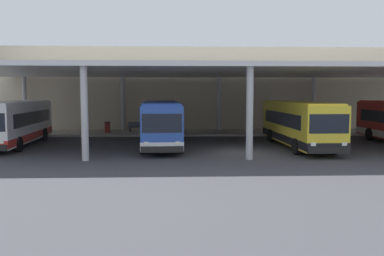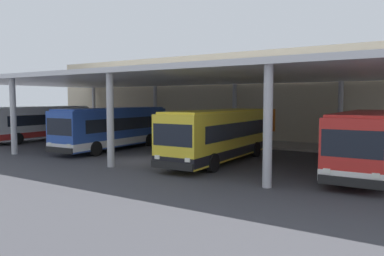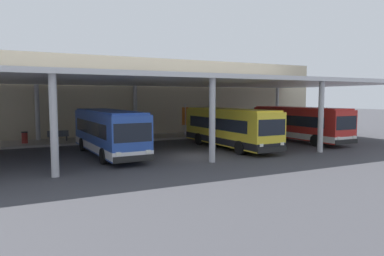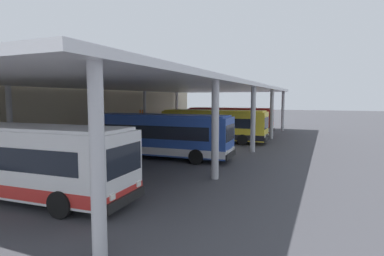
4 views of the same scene
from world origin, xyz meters
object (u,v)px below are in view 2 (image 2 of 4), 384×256
(bench_waiting, at_px, (158,131))
(trash_bin, at_px, (134,130))
(bus_second_bay, at_px, (114,128))
(banner_sign, at_px, (271,122))
(bus_nearest_bay, at_px, (39,123))
(bus_middle_bay, at_px, (220,135))
(bus_far_bay, at_px, (367,141))

(bench_waiting, height_order, trash_bin, trash_bin)
(bench_waiting, distance_m, trash_bin, 2.75)
(bus_second_bay, distance_m, banner_sign, 12.45)
(bus_nearest_bay, bearing_deg, bench_waiting, 44.03)
(bus_nearest_bay, relative_size, bench_waiting, 5.92)
(bus_second_bay, relative_size, bus_middle_bay, 1.01)
(trash_bin, bearing_deg, bus_second_bay, -57.93)
(bus_nearest_bay, xyz_separation_m, bench_waiting, (8.00, 7.73, -0.99))
(bus_middle_bay, height_order, banner_sign, banner_sign)
(bus_nearest_bay, relative_size, bus_second_bay, 1.00)
(bus_nearest_bay, height_order, bus_middle_bay, same)
(bus_middle_bay, relative_size, bus_far_bay, 1.00)
(bench_waiting, bearing_deg, bus_nearest_bay, -135.97)
(bus_nearest_bay, height_order, bench_waiting, bus_nearest_bay)
(bus_middle_bay, bearing_deg, bus_nearest_bay, 175.17)
(bus_nearest_bay, distance_m, bench_waiting, 11.17)
(banner_sign, bearing_deg, bench_waiting, 175.88)
(bus_second_bay, height_order, bus_middle_bay, same)
(bus_middle_bay, xyz_separation_m, banner_sign, (0.11, 8.55, 0.32))
(bus_second_bay, height_order, bench_waiting, bus_second_bay)
(bus_second_bay, relative_size, bus_far_bay, 1.01)
(bus_second_bay, distance_m, bench_waiting, 9.10)
(bus_second_bay, relative_size, bench_waiting, 5.91)
(bus_far_bay, bearing_deg, bus_nearest_bay, 178.09)
(banner_sign, bearing_deg, bus_second_bay, -141.06)
(bus_second_bay, xyz_separation_m, bus_middle_bay, (9.57, -0.73, 0.00))
(bus_second_bay, bearing_deg, bench_waiting, 105.97)
(bus_nearest_bay, bearing_deg, bus_middle_bay, -4.83)
(bus_second_bay, height_order, banner_sign, banner_sign)
(bus_middle_bay, xyz_separation_m, bench_waiting, (-12.06, 9.43, -0.99))
(bus_nearest_bay, xyz_separation_m, bus_far_bay, (28.17, -0.94, 0.00))
(bus_far_bay, distance_m, trash_bin, 24.37)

